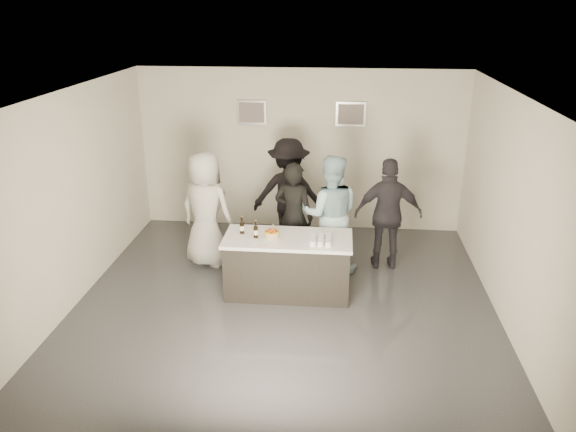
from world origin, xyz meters
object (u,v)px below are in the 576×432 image
object	(u,v)px
cake	(272,235)
person_main_black	(294,217)
person_guest_right	(388,214)
person_guest_back	(289,193)
bar_counter	(288,265)
person_main_blue	(330,214)
beer_bottle_b	(256,229)
beer_bottle_a	(242,225)
person_guest_left	(206,210)

from	to	relation	value
cake	person_main_black	xyz separation A→B (m)	(0.24, 0.87, -0.05)
person_guest_right	person_guest_back	xyz separation A→B (m)	(-1.67, 0.76, 0.05)
bar_counter	person_main_blue	distance (m)	1.16
cake	person_guest_back	world-z (taller)	person_guest_back
person_guest_back	beer_bottle_b	bearing A→B (deg)	80.12
person_guest_right	beer_bottle_b	bearing A→B (deg)	26.58
bar_counter	person_guest_back	size ratio (longest dim) A/B	0.96
bar_counter	person_main_black	world-z (taller)	person_main_black
beer_bottle_b	person_guest_back	distance (m)	1.88
beer_bottle_b	person_guest_right	size ratio (longest dim) A/B	0.14
bar_counter	person_main_blue	bearing A→B (deg)	55.20
beer_bottle_a	person_guest_back	distance (m)	1.79
person_guest_right	person_guest_back	size ratio (longest dim) A/B	0.95
person_main_black	person_guest_right	world-z (taller)	person_guest_right
bar_counter	beer_bottle_a	world-z (taller)	beer_bottle_a
person_guest_left	person_guest_back	size ratio (longest dim) A/B	0.98
bar_counter	beer_bottle_a	distance (m)	0.90
cake	person_main_black	size ratio (longest dim) A/B	0.13
beer_bottle_b	person_guest_back	size ratio (longest dim) A/B	0.13
bar_counter	cake	xyz separation A→B (m)	(-0.23, -0.01, 0.49)
person_main_blue	person_guest_left	bearing A→B (deg)	-1.72
beer_bottle_b	person_main_blue	xyz separation A→B (m)	(1.05, 0.91, -0.07)
beer_bottle_b	person_main_black	distance (m)	1.04
person_guest_right	person_guest_back	bearing A→B (deg)	-26.84
person_main_blue	person_guest_back	bearing A→B (deg)	-52.25
person_main_black	person_guest_right	xyz separation A→B (m)	(1.50, 0.17, 0.03)
bar_counter	cake	bearing A→B (deg)	-176.85
beer_bottle_b	person_guest_back	bearing A→B (deg)	80.68
cake	person_main_black	distance (m)	0.91
beer_bottle_a	bar_counter	bearing A→B (deg)	-6.80
bar_counter	person_guest_left	world-z (taller)	person_guest_left
beer_bottle_b	bar_counter	bearing A→B (deg)	7.16
beer_bottle_b	person_guest_left	size ratio (longest dim) A/B	0.14
person_main_black	person_main_blue	size ratio (longest dim) A/B	0.93
beer_bottle_b	person_guest_back	world-z (taller)	person_guest_back
beer_bottle_a	beer_bottle_b	size ratio (longest dim) A/B	1.00
person_guest_left	person_guest_back	distance (m)	1.55
person_guest_right	person_guest_back	distance (m)	1.83
bar_counter	person_guest_left	distance (m)	1.74
beer_bottle_b	person_guest_right	xyz separation A→B (m)	(1.97, 1.09, -0.11)
beer_bottle_a	person_guest_left	xyz separation A→B (m)	(-0.73, 0.81, -0.08)
person_main_blue	person_guest_right	distance (m)	0.94
beer_bottle_a	person_guest_right	bearing A→B (deg)	23.49
beer_bottle_a	person_main_blue	size ratio (longest dim) A/B	0.14
person_main_black	person_main_blue	distance (m)	0.58
person_guest_right	cake	bearing A→B (deg)	28.57
beer_bottle_b	person_main_black	bearing A→B (deg)	62.85
person_main_blue	person_guest_right	size ratio (longest dim) A/B	1.04
beer_bottle_b	cake	bearing A→B (deg)	11.19
person_main_blue	person_guest_back	world-z (taller)	person_guest_back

